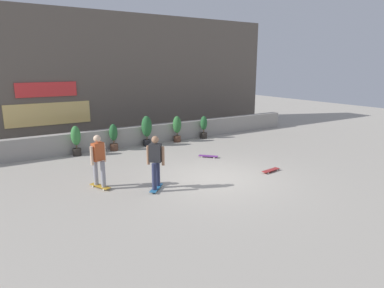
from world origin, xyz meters
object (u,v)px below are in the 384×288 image
(potted_plant_1, at_px, (114,136))
(potted_plant_3, at_px, (177,128))
(skater_foreground, at_px, (98,159))
(potted_plant_0, at_px, (76,139))
(potted_plant_2, at_px, (147,129))
(potted_plant_4, at_px, (204,127))
(skateboard_aside, at_px, (208,156))
(skater_mid_plaza, at_px, (156,160))
(skateboard_near_camera, at_px, (271,170))

(potted_plant_1, height_order, potted_plant_3, potted_plant_3)
(potted_plant_1, relative_size, skater_foreground, 0.71)
(potted_plant_0, height_order, potted_plant_2, potted_plant_2)
(potted_plant_0, height_order, potted_plant_1, potted_plant_0)
(potted_plant_4, height_order, skateboard_aside, potted_plant_4)
(skateboard_aside, bearing_deg, potted_plant_2, 111.60)
(skater_mid_plaza, relative_size, skateboard_aside, 2.35)
(potted_plant_3, relative_size, skater_mid_plaza, 0.77)
(potted_plant_1, height_order, skater_foreground, skater_foreground)
(potted_plant_0, bearing_deg, skater_mid_plaza, -79.10)
(potted_plant_3, bearing_deg, potted_plant_2, 180.00)
(potted_plant_3, relative_size, potted_plant_4, 1.11)
(potted_plant_1, relative_size, potted_plant_4, 1.03)
(potted_plant_2, distance_m, potted_plant_3, 1.65)
(potted_plant_2, bearing_deg, skater_foreground, -129.65)
(potted_plant_4, distance_m, skater_foreground, 8.16)
(skater_foreground, distance_m, skateboard_near_camera, 6.01)
(skater_foreground, bearing_deg, potted_plant_4, 32.48)
(potted_plant_2, distance_m, skater_mid_plaza, 5.89)
(skater_mid_plaza, height_order, skateboard_near_camera, skater_mid_plaza)
(skateboard_near_camera, bearing_deg, potted_plant_3, 94.14)
(potted_plant_0, distance_m, potted_plant_2, 3.26)
(potted_plant_1, xyz_separation_m, potted_plant_4, (4.88, 0.00, -0.03))
(skateboard_aside, bearing_deg, potted_plant_3, 83.63)
(potted_plant_1, height_order, skateboard_aside, potted_plant_1)
(potted_plant_2, bearing_deg, skater_mid_plaza, -112.07)
(skater_foreground, bearing_deg, potted_plant_2, 50.35)
(potted_plant_4, bearing_deg, skateboard_near_camera, -100.94)
(potted_plant_0, distance_m, potted_plant_3, 4.91)
(potted_plant_1, xyz_separation_m, potted_plant_2, (1.63, -0.00, 0.19))
(potted_plant_3, relative_size, skateboard_aside, 1.81)
(potted_plant_1, bearing_deg, skateboard_aside, -48.09)
(potted_plant_2, xyz_separation_m, potted_plant_3, (1.65, 0.00, -0.11))
(potted_plant_2, relative_size, skater_foreground, 0.85)
(potted_plant_2, height_order, potted_plant_3, potted_plant_2)
(potted_plant_3, bearing_deg, skater_mid_plaza, -125.27)
(skateboard_near_camera, bearing_deg, potted_plant_4, 79.06)
(potted_plant_1, bearing_deg, skater_foreground, -114.57)
(potted_plant_1, bearing_deg, skater_mid_plaza, -96.12)
(potted_plant_3, xyz_separation_m, skateboard_aside, (-0.36, -3.24, -0.66))
(potted_plant_4, height_order, skater_foreground, skater_foreground)
(potted_plant_0, relative_size, potted_plant_4, 1.09)
(potted_plant_2, xyz_separation_m, skater_mid_plaza, (-2.21, -5.45, 0.11))
(potted_plant_0, relative_size, skateboard_near_camera, 1.56)
(skater_mid_plaza, distance_m, skater_foreground, 1.78)
(skater_foreground, bearing_deg, potted_plant_1, 65.43)
(potted_plant_4, bearing_deg, potted_plant_0, 180.00)
(potted_plant_4, height_order, skateboard_near_camera, potted_plant_4)
(potted_plant_0, bearing_deg, potted_plant_1, -0.00)
(potted_plant_0, height_order, skater_foreground, skater_foreground)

